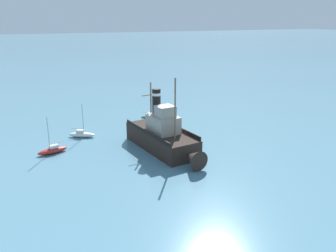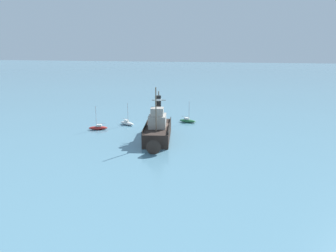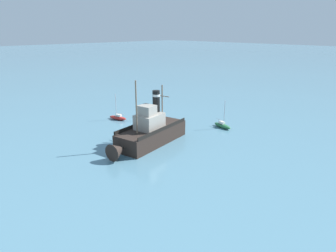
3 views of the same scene
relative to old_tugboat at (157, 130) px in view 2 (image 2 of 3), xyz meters
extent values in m
plane|color=teal|center=(-0.30, -1.82, -1.83)|extent=(600.00, 600.00, 0.00)
cube|color=#2D231E|center=(0.11, -0.60, -0.63)|extent=(6.52, 12.60, 2.40)
cone|color=#2D231E|center=(-1.20, 6.47, -0.63)|extent=(2.75, 2.79, 2.35)
cube|color=#9E998E|center=(0.02, -0.11, 1.67)|extent=(3.68, 4.48, 2.20)
cube|color=#9E998E|center=(-0.07, 0.38, 3.47)|extent=(2.53, 2.37, 1.40)
cylinder|color=black|center=(0.33, -1.78, 4.37)|extent=(1.10, 1.10, 3.20)
cylinder|color=silver|center=(0.33, -1.78, 5.27)|extent=(1.16, 1.16, 0.35)
cylinder|color=#75604C|center=(-0.49, 2.64, 4.32)|extent=(0.20, 0.20, 7.50)
cylinder|color=#75604C|center=(0.61, -3.26, 3.57)|extent=(0.20, 0.20, 6.00)
cylinder|color=#75604C|center=(0.61, -3.26, 4.89)|extent=(2.58, 0.59, 0.12)
cube|color=black|center=(-2.01, -1.00, 0.82)|extent=(2.20, 11.23, 0.50)
cube|color=black|center=(2.23, -0.21, 0.82)|extent=(2.20, 11.23, 0.50)
ellipsoid|color=white|center=(9.25, -8.95, -1.48)|extent=(3.90, 2.65, 0.70)
cube|color=silver|center=(9.43, -9.04, -0.95)|extent=(1.27, 1.06, 0.36)
cylinder|color=#B7B7BC|center=(8.98, -8.82, 0.97)|extent=(0.10, 0.10, 4.20)
cylinder|color=#B7B7BC|center=(9.79, -9.21, -0.58)|extent=(1.66, 0.86, 0.08)
ellipsoid|color=#286B3D|center=(-3.13, -14.13, -1.48)|extent=(3.94, 1.77, 0.70)
cube|color=silver|center=(-2.93, -14.17, -0.95)|extent=(1.20, 0.83, 0.36)
cylinder|color=#B7B7BC|center=(-3.42, -14.07, 0.97)|extent=(0.10, 0.10, 4.20)
cylinder|color=#B7B7BC|center=(-2.54, -14.24, -0.58)|extent=(1.78, 0.41, 0.08)
ellipsoid|color=#B22823|center=(13.64, -3.96, -1.48)|extent=(3.96, 2.15, 0.70)
cube|color=silver|center=(13.45, -4.02, -0.95)|extent=(1.24, 0.93, 0.36)
cylinder|color=#B7B7BC|center=(13.93, -3.87, 0.97)|extent=(0.10, 0.10, 4.20)
cylinder|color=#B7B7BC|center=(13.07, -4.13, -0.58)|extent=(1.75, 0.59, 0.08)
camera|label=1|loc=(15.02, 40.64, 15.15)|focal=38.00mm
camera|label=2|loc=(-13.76, 50.12, 14.38)|focal=32.00mm
camera|label=3|loc=(-31.82, 27.35, 14.62)|focal=32.00mm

